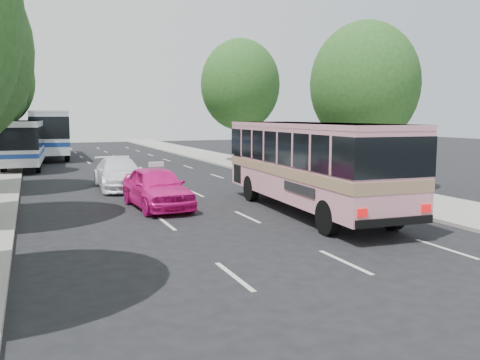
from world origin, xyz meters
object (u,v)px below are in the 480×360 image
white_pickup (119,174)px  tour_coach_rear (48,130)px  pink_bus (309,157)px  tour_coach_front (25,140)px  pink_taxi (157,187)px

white_pickup → tour_coach_rear: 21.80m
pink_bus → tour_coach_front: 23.86m
pink_taxi → tour_coach_front: size_ratio=0.43×
pink_taxi → white_pickup: size_ratio=0.92×
pink_taxi → tour_coach_rear: (-2.99, 27.45, 1.57)m
pink_bus → pink_taxi: pink_bus is taller
white_pickup → tour_coach_front: bearing=109.3°
pink_bus → tour_coach_rear: bearing=108.0°
pink_taxi → tour_coach_front: 19.39m
tour_coach_front → pink_bus: bearing=-62.2°
white_pickup → tour_coach_rear: (-2.50, 21.60, 1.63)m
pink_taxi → tour_coach_front: tour_coach_front is taller
pink_bus → tour_coach_rear: tour_coach_rear is taller
pink_taxi → white_pickup: 5.87m
pink_taxi → tour_coach_rear: size_ratio=0.36×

